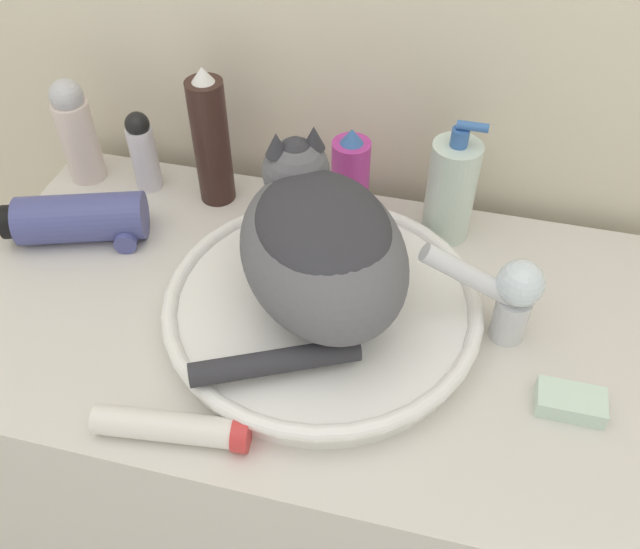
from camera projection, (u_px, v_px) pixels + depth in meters
name	position (u px, v px, depth m)	size (l,w,h in m)	color
vanity_counter	(317.00, 473.00, 1.18)	(0.96, 0.52, 0.84)	beige
sink_basin	(322.00, 307.00, 0.86)	(0.40, 0.40, 0.04)	white
cat	(320.00, 242.00, 0.79)	(0.30, 0.34, 0.18)	#56565B
faucet	(507.00, 293.00, 0.81)	(0.15, 0.06, 0.14)	silver
hairspray_can_black	(211.00, 141.00, 0.98)	(0.05, 0.05, 0.22)	#331E19
lotion_bottle_white	(77.00, 131.00, 1.04)	(0.06, 0.06, 0.17)	silver
soap_pump_bottle	(451.00, 190.00, 0.94)	(0.07, 0.07, 0.19)	silver
deodorant_stick	(143.00, 151.00, 1.03)	(0.04, 0.04, 0.13)	silver
spray_bottle_trigger	(352.00, 179.00, 0.97)	(0.05, 0.05, 0.15)	#B2338C
cream_tube	(174.00, 427.00, 0.74)	(0.18, 0.06, 0.04)	silver
hair_dryer	(83.00, 219.00, 0.97)	(0.21, 0.13, 0.07)	#474C8C
soap_bar	(570.00, 402.00, 0.77)	(0.08, 0.04, 0.02)	silver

